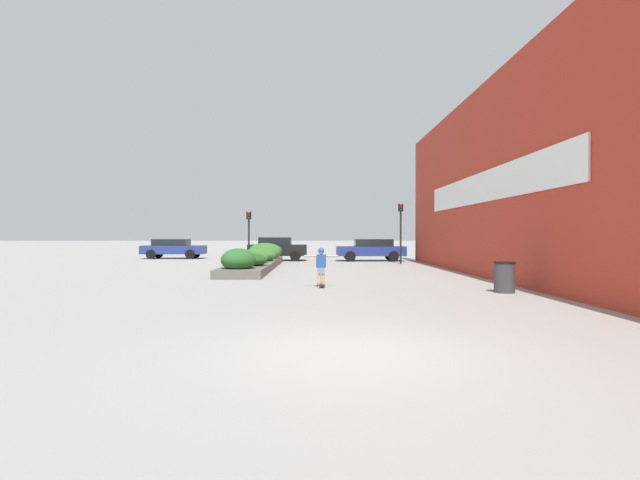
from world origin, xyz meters
TOP-DOWN VIEW (x-y plane):
  - ground_plane at (0.00, 0.00)m, footprint 300.00×300.00m
  - building_wall_right at (6.46, 9.88)m, footprint 0.67×31.92m
  - planter_box at (-3.56, 18.82)m, footprint 2.14×12.79m
  - skateboard at (-0.33, 9.01)m, footprint 0.29×0.67m
  - skateboarder at (-0.33, 9.01)m, footprint 1.12×0.20m
  - trash_bin at (5.08, 7.46)m, footprint 0.62×0.62m
  - car_leftmost at (10.77, 28.68)m, footprint 4.36×2.03m
  - car_center_left at (-3.05, 26.29)m, footprint 3.88×2.03m
  - car_center_right at (-10.89, 29.33)m, footprint 4.49×1.91m
  - car_rightmost at (3.22, 25.81)m, footprint 4.52×1.89m
  - traffic_light_left at (-4.49, 22.67)m, footprint 0.28×0.30m
  - traffic_light_right at (4.59, 22.41)m, footprint 0.28×0.30m

SIDE VIEW (x-z plane):
  - ground_plane at x=0.00m, z-range 0.00..0.00m
  - skateboard at x=-0.33m, z-range 0.02..0.12m
  - trash_bin at x=5.08m, z-range 0.00..0.92m
  - planter_box at x=-3.56m, z-range -0.12..1.11m
  - car_center_right at x=-10.89m, z-range 0.06..1.48m
  - car_rightmost at x=3.22m, z-range 0.05..1.50m
  - skateboarder at x=-0.33m, z-range 0.22..1.42m
  - car_center_left at x=-3.05m, z-range 0.05..1.61m
  - car_leftmost at x=10.77m, z-range 0.05..1.61m
  - traffic_light_left at x=-4.49m, z-range 0.59..3.71m
  - traffic_light_right at x=4.59m, z-range 0.64..4.22m
  - building_wall_right at x=6.46m, z-range 0.00..7.75m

